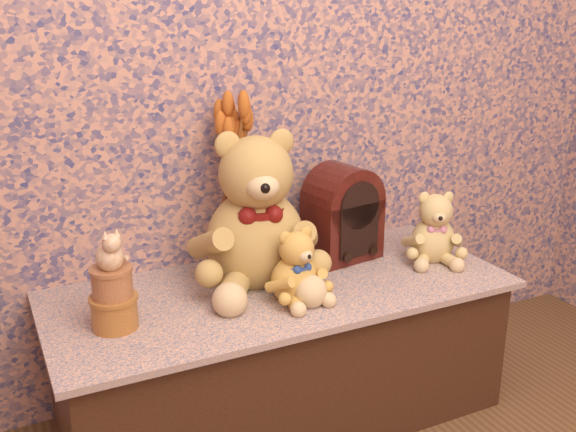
# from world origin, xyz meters

# --- Properties ---
(display_shelf) EXTENTS (1.40, 0.61, 0.45)m
(display_shelf) POSITION_xyz_m (0.00, 1.21, 0.23)
(display_shelf) COLOR #3A4E76
(display_shelf) RESTS_ON ground
(teddy_large) EXTENTS (0.50, 0.55, 0.51)m
(teddy_large) POSITION_xyz_m (-0.05, 1.28, 0.71)
(teddy_large) COLOR #AA8141
(teddy_large) RESTS_ON display_shelf
(teddy_medium) EXTENTS (0.21, 0.24, 0.23)m
(teddy_medium) POSITION_xyz_m (-0.00, 1.11, 0.57)
(teddy_medium) COLOR #B68C33
(teddy_medium) RESTS_ON display_shelf
(teddy_small) EXTENTS (0.28, 0.30, 0.26)m
(teddy_small) POSITION_xyz_m (0.55, 1.18, 0.58)
(teddy_small) COLOR tan
(teddy_small) RESTS_ON display_shelf
(cathedral_radio) EXTENTS (0.25, 0.20, 0.32)m
(cathedral_radio) POSITION_xyz_m (0.29, 1.33, 0.61)
(cathedral_radio) COLOR #3B110A
(cathedral_radio) RESTS_ON display_shelf
(ceramic_vase) EXTENTS (0.15, 0.15, 0.19)m
(ceramic_vase) POSITION_xyz_m (-0.07, 1.40, 0.55)
(ceramic_vase) COLOR tan
(ceramic_vase) RESTS_ON display_shelf
(dried_stalks) EXTENTS (0.22, 0.22, 0.42)m
(dried_stalks) POSITION_xyz_m (-0.07, 1.40, 0.86)
(dried_stalks) COLOR #BC5A1E
(dried_stalks) RESTS_ON ceramic_vase
(biscuit_tin_lower) EXTENTS (0.16, 0.16, 0.09)m
(biscuit_tin_lower) POSITION_xyz_m (-0.51, 1.16, 0.50)
(biscuit_tin_lower) COLOR #AF9433
(biscuit_tin_lower) RESTS_ON display_shelf
(biscuit_tin_upper) EXTENTS (0.12, 0.12, 0.08)m
(biscuit_tin_upper) POSITION_xyz_m (-0.51, 1.16, 0.58)
(biscuit_tin_upper) COLOR tan
(biscuit_tin_upper) RESTS_ON biscuit_tin_lower
(cat_figurine) EXTENTS (0.10, 0.10, 0.12)m
(cat_figurine) POSITION_xyz_m (-0.51, 1.16, 0.68)
(cat_figurine) COLOR silver
(cat_figurine) RESTS_ON biscuit_tin_upper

